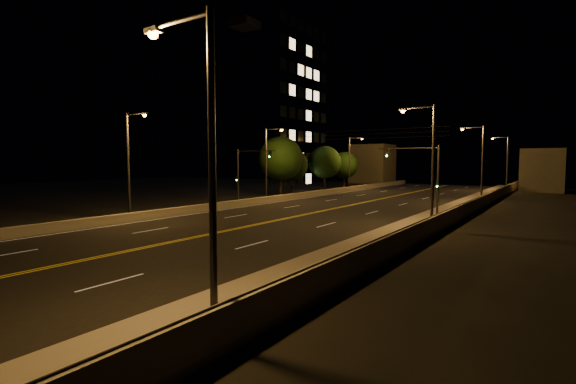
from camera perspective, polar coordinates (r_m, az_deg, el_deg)
The scene contains 25 objects.
ground at distance 21.58m, azimuth -33.09°, elevation -9.41°, with size 160.00×160.00×0.00m, color black.
road at distance 34.53m, azimuth -0.93°, elevation -3.78°, with size 18.00×120.00×0.02m, color black.
sidewalk at distance 29.82m, azimuth 16.50°, elevation -4.97°, with size 3.60×120.00×0.30m, color gray.
curb at distance 30.42m, azimuth 13.12°, elevation -4.86°, with size 0.14×120.00×0.15m, color gray.
parapet_wall at distance 29.29m, azimuth 19.62°, elevation -3.92°, with size 0.30×120.00×1.00m, color #9E9784.
jersey_barrier at distance 40.36m, azimuth -11.75°, elevation -2.19°, with size 0.45×120.00×0.74m, color #9E9784.
distant_building_right at distance 78.51m, azimuth 31.51°, elevation 2.57°, with size 6.00×10.00×6.76m, color slate.
distant_building_left at distance 93.85m, azimuth 11.47°, elevation 3.79°, with size 8.00×8.00×8.40m, color slate.
parapet_rail at distance 29.22m, azimuth 19.65°, elevation -2.89°, with size 0.06×0.06×120.00m, color black.
lane_markings at distance 34.47m, azimuth -1.00°, elevation -3.77°, with size 17.32×116.00×0.00m.
streetlight_0 at distance 11.13m, azimuth -11.42°, elevation 5.27°, with size 2.55×0.28×8.71m.
streetlight_1 at distance 30.55m, azimuth 18.72°, elevation 4.44°, with size 2.55×0.28×8.71m.
streetlight_2 at distance 50.82m, azimuth 24.75°, elevation 4.12°, with size 2.55×0.28×8.71m.
streetlight_3 at distance 74.29m, azimuth 27.58°, elevation 3.95°, with size 2.55×0.28×8.71m.
streetlight_4 at distance 36.07m, azimuth -20.75°, elevation 4.33°, with size 2.55×0.28×8.71m.
streetlight_5 at distance 49.45m, azimuth -2.74°, elevation 4.51°, with size 2.55×0.28×8.71m.
streetlight_6 at distance 69.29m, azimuth 8.61°, elevation 4.40°, with size 2.55×0.28×8.71m.
traffic_signal_right at distance 35.51m, azimuth 18.27°, elevation 2.45°, with size 5.11×0.31×6.09m.
traffic_signal_left at distance 44.35m, azimuth -5.88°, elevation 2.96°, with size 5.11×0.31×6.09m.
overhead_wires at distance 42.44m, azimuth 6.41°, elevation 7.70°, with size 22.00×0.03×0.83m.
building_tower at distance 73.32m, azimuth -5.88°, elevation 11.19°, with size 24.00×15.00×28.55m.
tree_0 at distance 56.82m, azimuth -1.02°, elevation 4.57°, with size 6.02×6.02×8.15m.
tree_1 at distance 64.31m, azimuth 0.51°, elevation 3.76°, with size 5.00×5.00×6.78m.
tree_2 at distance 69.21m, azimuth 5.04°, elevation 4.06°, with size 5.39×5.39×7.30m.
tree_3 at distance 75.02m, azimuth 7.71°, elevation 3.65°, with size 4.78×4.78×6.47m.
Camera 1 is at (19.38, -8.17, 4.85)m, focal length 26.00 mm.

